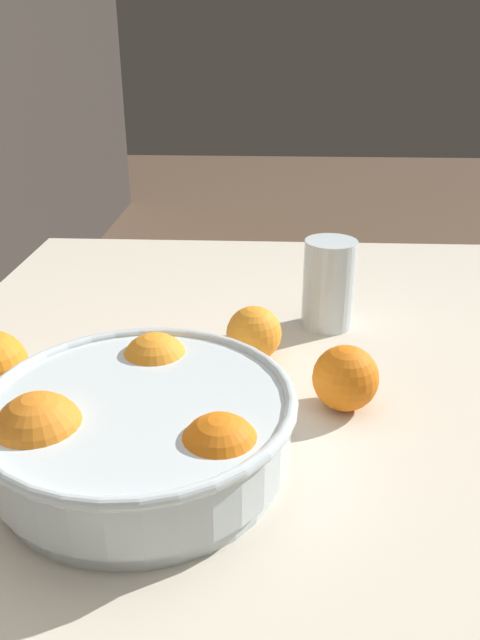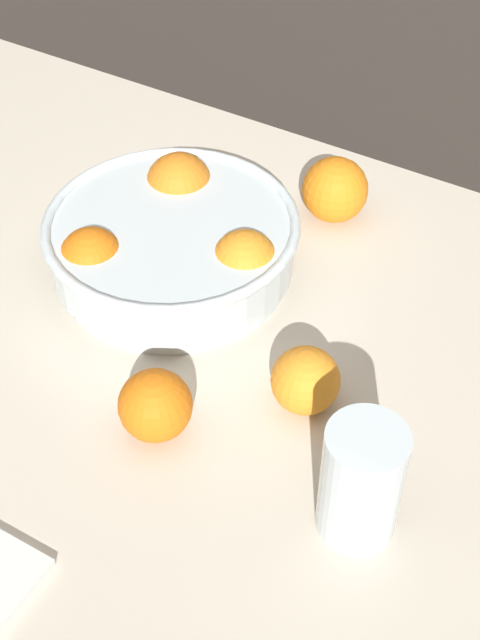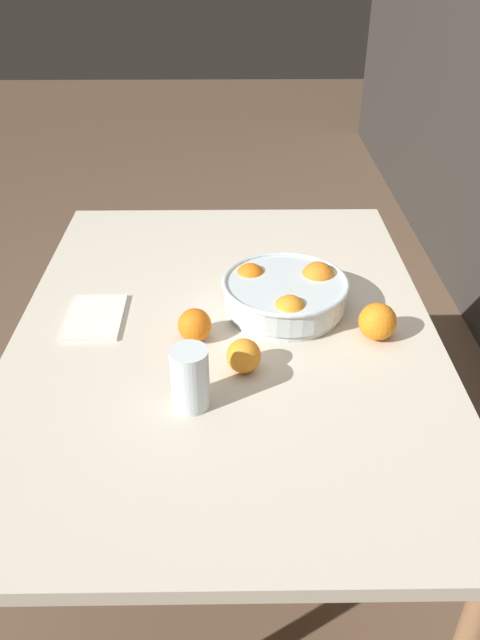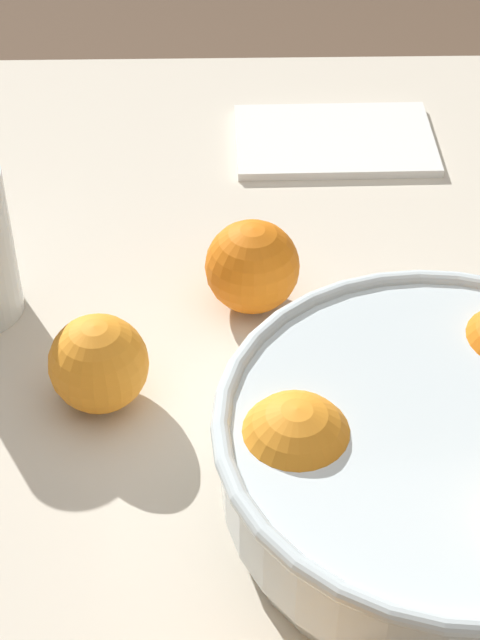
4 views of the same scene
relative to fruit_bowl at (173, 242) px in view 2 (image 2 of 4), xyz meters
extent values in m
cube|color=beige|center=(0.07, -0.14, -0.06)|extent=(1.29, 0.93, 0.03)
cylinder|color=#936B47|center=(-0.52, 0.27, -0.45)|extent=(0.05, 0.05, 0.75)
cylinder|color=silver|center=(0.00, 0.00, -0.04)|extent=(0.26, 0.26, 0.02)
cylinder|color=silver|center=(0.00, 0.00, 0.00)|extent=(0.28, 0.28, 0.06)
torus|color=silver|center=(0.00, 0.00, 0.03)|extent=(0.29, 0.29, 0.01)
sphere|color=orange|center=(0.09, 0.00, 0.01)|extent=(0.07, 0.07, 0.07)
sphere|color=orange|center=(-0.04, 0.08, 0.01)|extent=(0.08, 0.08, 0.08)
sphere|color=orange|center=(-0.05, -0.08, 0.01)|extent=(0.07, 0.07, 0.07)
cylinder|color=#F4A314|center=(0.33, -0.20, 0.00)|extent=(0.06, 0.06, 0.09)
cylinder|color=silver|center=(0.33, -0.20, 0.02)|extent=(0.07, 0.07, 0.12)
sphere|color=orange|center=(0.22, -0.10, -0.01)|extent=(0.07, 0.07, 0.07)
sphere|color=orange|center=(0.11, 0.19, 0.00)|extent=(0.08, 0.08, 0.08)
sphere|color=orange|center=(0.11, -0.20, -0.01)|extent=(0.07, 0.07, 0.07)
camera|label=1|loc=(-0.48, -0.12, 0.33)|focal=35.00mm
camera|label=2|loc=(0.46, -0.63, 0.65)|focal=50.00mm
camera|label=3|loc=(1.22, -0.12, 0.73)|focal=35.00mm
camera|label=4|loc=(0.14, 0.43, 0.50)|focal=60.00mm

